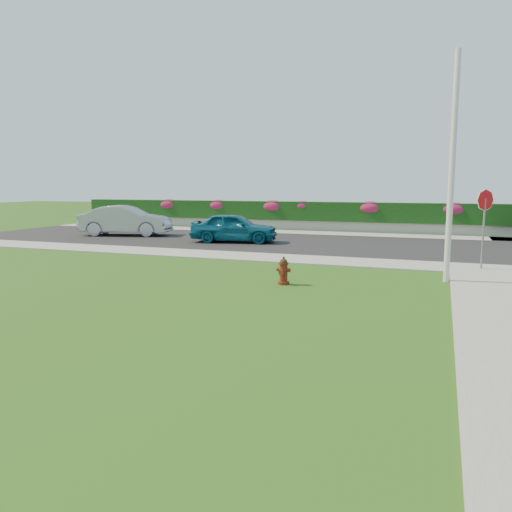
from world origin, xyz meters
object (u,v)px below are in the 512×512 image
at_px(utility_pole, 452,169).
at_px(sedan_silver, 126,221).
at_px(sedan_teal, 234,227).
at_px(stop_sign, 485,210).
at_px(fire_hydrant, 283,271).

bearing_deg(utility_pole, sedan_silver, 154.31).
relative_size(sedan_silver, utility_pole, 0.76).
xyz_separation_m(sedan_teal, stop_sign, (10.27, -4.13, 1.17)).
relative_size(sedan_silver, stop_sign, 1.86).
xyz_separation_m(fire_hydrant, sedan_silver, (-11.70, 9.54, 0.46)).
bearing_deg(sedan_teal, fire_hydrant, -160.33).
bearing_deg(utility_pole, fire_hydrant, -154.92).
height_order(fire_hydrant, stop_sign, stop_sign).
distance_m(fire_hydrant, utility_pole, 5.32).
relative_size(fire_hydrant, sedan_teal, 0.19).
distance_m(sedan_silver, stop_sign, 17.66).
bearing_deg(sedan_silver, utility_pole, -130.72).
xyz_separation_m(fire_hydrant, utility_pole, (4.13, 1.93, 2.74)).
xyz_separation_m(fire_hydrant, sedan_teal, (-5.09, 8.58, 0.37)).
distance_m(sedan_teal, sedan_silver, 6.68).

